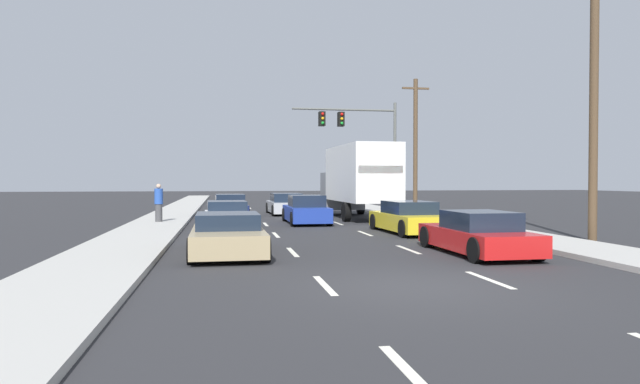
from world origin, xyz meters
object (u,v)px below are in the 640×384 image
object	(u,v)px
car_navy	(230,206)
utility_pole_near	(594,89)
car_silver	(286,205)
box_truck	(358,177)
car_tan	(228,235)
pedestrian_near_corner	(159,203)
utility_pole_mid	(415,143)
car_red	(478,234)
traffic_signal_mast	(354,130)
car_blue	(306,211)
car_white	(227,216)
car_yellow	(409,218)

from	to	relation	value
car_navy	utility_pole_near	distance (m)	19.37
car_silver	box_truck	xyz separation A→B (m)	(3.34, -4.28, 1.59)
car_tan	pedestrian_near_corner	world-z (taller)	pedestrian_near_corner
utility_pole_near	utility_pole_mid	distance (m)	17.77
car_tan	car_red	xyz separation A→B (m)	(6.76, -1.18, 0.02)
traffic_signal_mast	car_blue	bearing A→B (deg)	-114.41
car_white	car_blue	size ratio (longest dim) A/B	1.04
car_silver	pedestrian_near_corner	xyz separation A→B (m)	(-6.57, -6.69, 0.42)
car_navy	utility_pole_mid	bearing A→B (deg)	13.96
box_truck	utility_pole_mid	world-z (taller)	utility_pole_mid
car_yellow	car_white	bearing A→B (deg)	158.41
traffic_signal_mast	utility_pole_mid	bearing A→B (deg)	-32.07
car_red	utility_pole_mid	distance (m)	21.08
car_white	car_blue	distance (m)	4.47
car_navy	utility_pole_mid	world-z (taller)	utility_pole_mid
car_white	pedestrian_near_corner	world-z (taller)	pedestrian_near_corner
car_blue	car_red	distance (m)	11.85
car_red	utility_pole_mid	bearing A→B (deg)	74.98
car_yellow	utility_pole_near	xyz separation A→B (m)	(5.00, -3.93, 4.46)
car_yellow	traffic_signal_mast	distance (m)	16.84
car_tan	car_blue	bearing A→B (deg)	70.10
car_tan	utility_pole_mid	bearing A→B (deg)	57.21
car_red	car_blue	bearing A→B (deg)	104.90
car_red	traffic_signal_mast	size ratio (longest dim) A/B	0.60
car_white	traffic_signal_mast	xyz separation A→B (m)	(8.58, 13.31, 4.88)
car_navy	box_truck	bearing A→B (deg)	-22.40
car_white	car_red	distance (m)	11.17
car_navy	car_tan	size ratio (longest dim) A/B	1.01
traffic_signal_mast	utility_pole_mid	distance (m)	4.28
car_blue	traffic_signal_mast	world-z (taller)	traffic_signal_mast
car_silver	car_yellow	size ratio (longest dim) A/B	0.99
box_truck	utility_pole_mid	xyz separation A→B (m)	(5.23, 5.69, 2.23)
car_silver	pedestrian_near_corner	distance (m)	9.38
pedestrian_near_corner	traffic_signal_mast	bearing A→B (deg)	41.58
car_silver	car_yellow	xyz separation A→B (m)	(3.36, -12.42, -0.02)
car_silver	utility_pole_near	size ratio (longest dim) A/B	0.46
car_blue	utility_pole_mid	bearing A→B (deg)	45.51
utility_pole_near	pedestrian_near_corner	size ratio (longest dim) A/B	5.67
car_red	traffic_signal_mast	bearing A→B (deg)	85.25
car_yellow	utility_pole_near	distance (m)	7.77
car_white	car_yellow	world-z (taller)	car_yellow
car_blue	pedestrian_near_corner	size ratio (longest dim) A/B	2.49
car_red	traffic_signal_mast	distance (m)	22.83
car_navy	car_white	size ratio (longest dim) A/B	1.06
pedestrian_near_corner	car_silver	bearing A→B (deg)	45.52
car_silver	car_yellow	bearing A→B (deg)	-74.85
car_navy	car_tan	world-z (taller)	car_navy
car_navy	car_yellow	xyz separation A→B (m)	(6.66, -10.88, -0.00)
utility_pole_near	traffic_signal_mast	bearing A→B (deg)	99.41
car_navy	car_blue	world-z (taller)	car_blue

